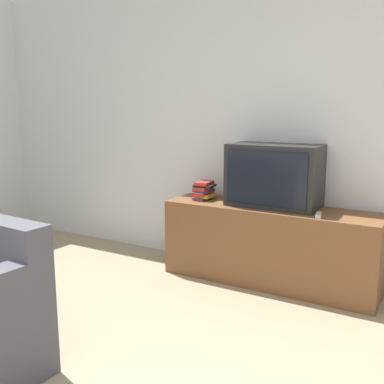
% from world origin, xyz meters
% --- Properties ---
extents(wall_back, '(9.00, 0.06, 2.60)m').
position_xyz_m(wall_back, '(0.00, 3.03, 1.30)').
color(wall_back, silver).
rests_on(wall_back, ground_plane).
extents(tv_stand, '(1.73, 0.47, 0.63)m').
position_xyz_m(tv_stand, '(0.24, 2.75, 0.32)').
color(tv_stand, brown).
rests_on(tv_stand, ground_plane).
extents(television, '(0.72, 0.38, 0.50)m').
position_xyz_m(television, '(0.24, 2.79, 0.88)').
color(television, black).
rests_on(television, tv_stand).
extents(book_stack, '(0.17, 0.22, 0.16)m').
position_xyz_m(book_stack, '(-0.38, 2.75, 0.71)').
color(book_stack, '#7A3884').
rests_on(book_stack, tv_stand).
extents(remote_on_stand, '(0.07, 0.16, 0.02)m').
position_xyz_m(remote_on_stand, '(0.65, 2.61, 0.65)').
color(remote_on_stand, '#B7B7B7').
rests_on(remote_on_stand, tv_stand).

